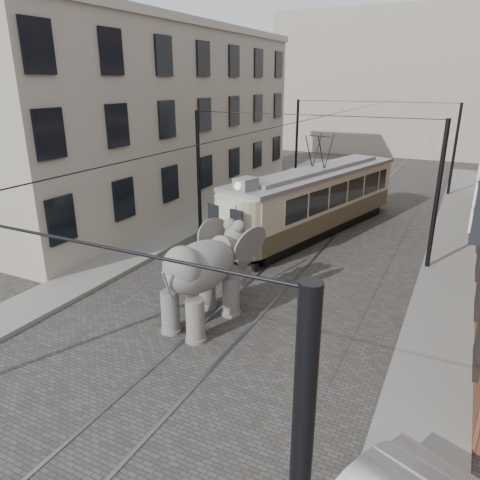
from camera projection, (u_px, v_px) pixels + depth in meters
The scene contains 9 objects.
ground at pixel (249, 304), 15.76m from camera, with size 120.00×120.00×0.00m, color #42403D.
tram_rails at pixel (249, 303), 15.75m from camera, with size 1.54×80.00×0.02m, color slate, non-canonical shape.
sidewalk_right at pixel (435, 344), 13.20m from camera, with size 2.00×60.00×0.15m, color slate.
sidewalk_left at pixel (105, 269), 18.47m from camera, with size 2.00×60.00×0.15m, color slate.
stucco_building at pixel (155, 121), 27.18m from camera, with size 7.00×24.00×10.00m, color #A19385.
distant_block at pixel (415, 83), 47.19m from camera, with size 28.00×10.00×14.00m, color #A19385.
catenary at pixel (296, 189), 19.07m from camera, with size 11.00×30.20×6.00m, color black, non-canonical shape.
tram at pixel (317, 185), 22.39m from camera, with size 2.52×12.22×4.85m, color beige, non-canonical shape.
elephant at pixel (201, 280), 14.05m from camera, with size 2.69×4.88×2.99m, color #64625D, non-canonical shape.
Camera 1 is at (6.04, -12.78, 7.31)m, focal length 34.07 mm.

